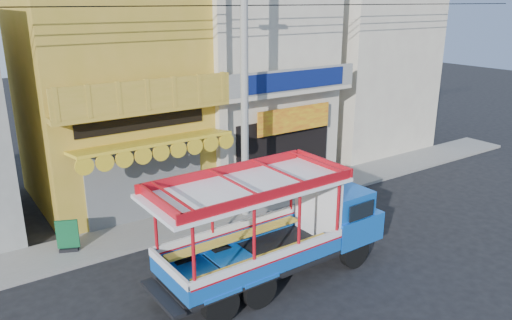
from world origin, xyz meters
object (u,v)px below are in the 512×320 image
(potted_plant_a, at_px, (311,178))
(songthaew_truck, at_px, (287,223))
(utility_pole, at_px, (248,77))
(green_sign, at_px, (68,238))
(potted_plant_b, at_px, (308,175))
(potted_plant_c, at_px, (319,173))

(potted_plant_a, bearing_deg, songthaew_truck, 160.05)
(utility_pole, relative_size, green_sign, 27.82)
(potted_plant_a, xyz_separation_m, potted_plant_b, (0.29, 0.53, -0.05))
(potted_plant_a, bearing_deg, potted_plant_c, -36.40)
(utility_pole, height_order, songthaew_truck, utility_pole)
(green_sign, height_order, potted_plant_a, green_sign)
(utility_pole, bearing_deg, potted_plant_c, 12.32)
(green_sign, bearing_deg, utility_pole, -6.91)
(songthaew_truck, height_order, green_sign, songthaew_truck)
(potted_plant_a, xyz_separation_m, potted_plant_c, (0.79, 0.40, -0.04))
(utility_pole, distance_m, potted_plant_a, 5.58)
(songthaew_truck, bearing_deg, potted_plant_b, 44.85)
(green_sign, distance_m, potted_plant_c, 10.29)
(potted_plant_b, xyz_separation_m, potted_plant_c, (0.51, -0.13, 0.01))
(songthaew_truck, height_order, potted_plant_c, songthaew_truck)
(songthaew_truck, relative_size, potted_plant_c, 7.90)
(utility_pole, xyz_separation_m, potted_plant_a, (3.35, 0.50, -4.44))
(utility_pole, height_order, potted_plant_b, utility_pole)
(green_sign, xyz_separation_m, potted_plant_b, (9.78, 0.29, 0.00))
(potted_plant_a, distance_m, potted_plant_c, 0.89)
(potted_plant_c, bearing_deg, utility_pole, -44.18)
(utility_pole, relative_size, potted_plant_a, 29.33)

